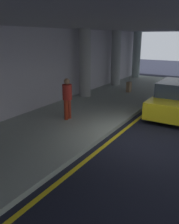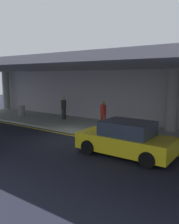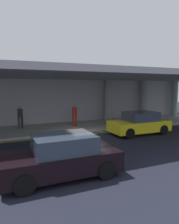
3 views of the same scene
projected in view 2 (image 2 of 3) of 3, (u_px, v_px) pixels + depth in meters
The scene contains 11 objects.
ground_plane at pixel (69, 139), 12.68m from camera, with size 60.00×60.00×0.00m, color black.
sidewalk at pixel (100, 128), 15.16m from camera, with size 26.00×4.20×0.15m, color #949D91.
lane_stripe_yellow at pixel (77, 137), 13.27m from camera, with size 26.00×0.14×0.01m, color yellow.
support_column_far_left at pixel (6, 90), 23.01m from camera, with size 0.65×0.65×3.65m, color #939C90.
support_column_left_mid at pixel (172, 100), 13.80m from camera, with size 0.65×0.65×3.65m, color #959693.
ceiling_overhang at pixel (96, 66), 14.17m from camera, with size 28.00×13.20×0.30m, color #97959F.
terminal_back_wall at pixel (118, 97), 16.69m from camera, with size 26.00×0.30×3.80m, color #AFABB3.
car_yellow_taxi at pixel (126, 139), 10.08m from camera, with size 4.10×1.92×1.50m.
traveler_with_luggage at pixel (103, 112), 14.88m from camera, with size 0.38×0.38×1.68m.
person_waiting_for_ride at pixel (64, 106), 17.69m from camera, with size 0.38×0.38×1.68m.
trash_bin_steel at pixel (22, 110), 19.41m from camera, with size 0.56×0.56×0.85m, color gray.
Camera 2 is at (8.08, -9.35, 3.40)m, focal length 37.76 mm.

